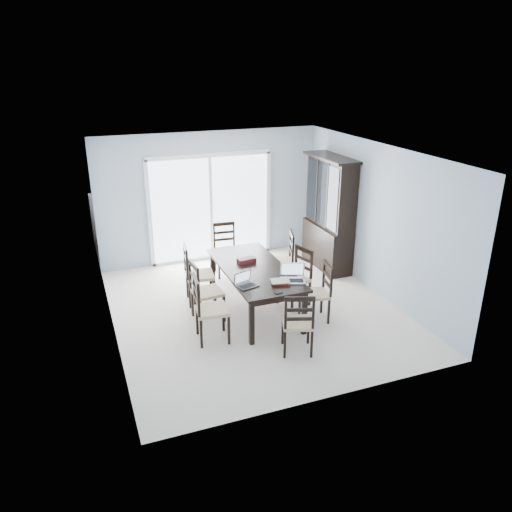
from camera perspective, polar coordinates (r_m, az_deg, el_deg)
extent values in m
plane|color=silver|center=(8.34, -0.18, -6.10)|extent=(5.00, 5.00, 0.00)
plane|color=white|center=(7.50, -0.21, 11.78)|extent=(5.00, 5.00, 0.00)
cube|color=#A0B0BF|center=(10.10, -5.24, 6.72)|extent=(4.50, 0.02, 2.60)
cube|color=#A0B0BF|center=(7.39, -16.75, 0.21)|extent=(0.02, 5.00, 2.60)
cube|color=#A0B0BF|center=(8.83, 13.63, 4.01)|extent=(0.02, 5.00, 2.60)
cube|color=gray|center=(11.43, -6.40, 1.36)|extent=(4.50, 2.00, 0.10)
cube|color=#99999E|center=(12.17, -7.73, 5.54)|extent=(4.50, 0.06, 1.10)
cube|color=black|center=(8.03, -0.19, -1.48)|extent=(1.00, 2.20, 0.04)
cube|color=black|center=(8.06, -0.19, -1.88)|extent=(0.88, 2.08, 0.10)
cube|color=black|center=(7.23, -0.50, -7.68)|extent=(0.07, 0.07, 0.69)
cube|color=black|center=(7.52, 5.54, -6.53)|extent=(0.07, 0.07, 0.69)
cube|color=black|center=(8.94, -4.98, -1.77)|extent=(0.07, 0.07, 0.69)
cube|color=black|center=(9.18, 0.06, -1.04)|extent=(0.07, 0.07, 0.69)
cube|color=black|center=(9.99, 8.09, 1.16)|extent=(0.45, 1.30, 0.85)
cube|color=black|center=(9.69, 8.58, 7.15)|extent=(0.38, 1.30, 1.30)
cube|color=black|center=(9.53, 8.65, 11.07)|extent=(0.50, 1.38, 0.05)
cube|color=black|center=(9.24, 8.78, 6.43)|extent=(0.02, 0.36, 1.18)
cube|color=black|center=(9.60, 7.55, 7.06)|extent=(0.02, 0.36, 1.18)
cube|color=black|center=(9.96, 6.42, 7.65)|extent=(0.02, 0.36, 1.18)
cube|color=silver|center=(10.15, -5.17, 5.33)|extent=(2.40, 0.02, 2.10)
cube|color=white|center=(9.89, -5.35, 11.38)|extent=(2.52, 0.05, 0.08)
cube|color=white|center=(10.14, -5.14, 5.31)|extent=(0.06, 0.05, 2.10)
cube|color=white|center=(10.47, -4.96, -0.08)|extent=(2.52, 0.05, 0.05)
cube|color=black|center=(7.58, -6.75, -7.35)|extent=(0.04, 0.04, 0.45)
cube|color=black|center=(7.24, -6.27, -8.85)|extent=(0.04, 0.04, 0.45)
cube|color=black|center=(7.64, -3.75, -7.01)|extent=(0.04, 0.04, 0.45)
cube|color=black|center=(7.29, -3.13, -8.48)|extent=(0.04, 0.04, 0.45)
cube|color=tan|center=(7.31, -5.04, -6.18)|extent=(0.49, 0.49, 0.05)
cube|color=black|center=(8.10, -7.28, -5.42)|extent=(0.04, 0.04, 0.44)
cube|color=black|center=(7.77, -6.35, -6.62)|extent=(0.04, 0.04, 0.44)
cube|color=black|center=(8.22, -4.70, -4.91)|extent=(0.04, 0.04, 0.44)
cube|color=black|center=(7.89, -3.67, -6.06)|extent=(0.04, 0.04, 0.44)
cube|color=tan|center=(7.88, -5.56, -4.15)|extent=(0.47, 0.47, 0.05)
cube|color=black|center=(8.73, -7.86, -3.33)|extent=(0.04, 0.04, 0.46)
cube|color=black|center=(8.36, -7.56, -4.48)|extent=(0.04, 0.04, 0.46)
cube|color=black|center=(8.77, -5.21, -3.09)|extent=(0.04, 0.04, 0.46)
cube|color=black|center=(8.40, -4.79, -4.22)|extent=(0.04, 0.04, 0.46)
cube|color=tan|center=(8.45, -6.43, -2.20)|extent=(0.50, 0.50, 0.05)
cube|color=black|center=(7.90, 8.31, -6.32)|extent=(0.04, 0.04, 0.42)
cube|color=black|center=(8.21, 7.49, -5.15)|extent=(0.04, 0.04, 0.42)
cube|color=black|center=(7.80, 5.73, -6.60)|extent=(0.04, 0.04, 0.42)
cube|color=black|center=(8.11, 5.00, -5.39)|extent=(0.04, 0.04, 0.42)
cube|color=tan|center=(7.90, 6.71, -4.36)|extent=(0.47, 0.47, 0.05)
cube|color=black|center=(8.43, 6.14, -4.29)|extent=(0.04, 0.04, 0.43)
cube|color=black|center=(8.68, 4.43, -3.42)|extent=(0.04, 0.04, 0.43)
cube|color=black|center=(8.20, 4.17, -5.01)|extent=(0.04, 0.04, 0.43)
cube|color=black|center=(8.46, 2.47, -4.09)|extent=(0.04, 0.04, 0.43)
cube|color=tan|center=(8.34, 4.35, -2.70)|extent=(0.52, 0.52, 0.05)
cube|color=black|center=(8.90, 4.05, -2.65)|extent=(0.05, 0.05, 0.46)
cube|color=black|center=(9.27, 3.75, -1.63)|extent=(0.05, 0.05, 0.46)
cube|color=black|center=(8.87, 1.44, -2.72)|extent=(0.05, 0.05, 0.46)
cube|color=black|center=(9.23, 1.25, -1.68)|extent=(0.05, 0.05, 0.46)
cube|color=tan|center=(8.97, 2.65, -0.66)|extent=(0.56, 0.56, 0.05)
cube|color=black|center=(6.99, 3.31, -10.08)|extent=(0.04, 0.04, 0.42)
cube|color=black|center=(7.03, 6.38, -9.99)|extent=(0.04, 0.04, 0.42)
cube|color=black|center=(7.31, 3.07, -8.55)|extent=(0.04, 0.04, 0.42)
cube|color=black|center=(7.35, 5.99, -8.47)|extent=(0.04, 0.04, 0.42)
cube|color=tan|center=(7.05, 4.75, -7.62)|extent=(0.52, 0.52, 0.05)
cube|color=black|center=(9.81, -2.50, -0.32)|extent=(0.04, 0.04, 0.44)
cube|color=black|center=(9.74, -4.71, -0.55)|extent=(0.04, 0.04, 0.44)
cube|color=black|center=(9.46, -1.95, -1.16)|extent=(0.04, 0.04, 0.44)
cube|color=black|center=(9.39, -4.24, -1.41)|extent=(0.04, 0.04, 0.44)
cube|color=tan|center=(9.51, -3.38, 0.51)|extent=(0.46, 0.46, 0.05)
cube|color=black|center=(7.37, -0.99, -3.45)|extent=(0.35, 0.29, 0.02)
cube|color=silver|center=(7.33, -1.00, -2.72)|extent=(0.26, 0.11, 0.16)
cube|color=silver|center=(7.56, 4.24, -2.84)|extent=(0.44, 0.37, 0.02)
cube|color=silver|center=(7.51, 4.27, -1.94)|extent=(0.32, 0.15, 0.20)
cube|color=maroon|center=(7.48, 2.72, -3.03)|extent=(0.31, 0.27, 0.03)
cube|color=gold|center=(7.47, 2.79, -2.86)|extent=(0.32, 0.27, 0.01)
cube|color=black|center=(7.18, 2.61, -4.22)|extent=(0.12, 0.07, 0.01)
cube|color=#511020|center=(8.22, -1.10, -0.49)|extent=(0.31, 0.18, 0.07)
cube|color=brown|center=(11.17, -10.44, 3.55)|extent=(2.04, 1.84, 0.97)
cube|color=gray|center=(11.03, -10.62, 6.11)|extent=(2.10, 1.90, 0.06)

